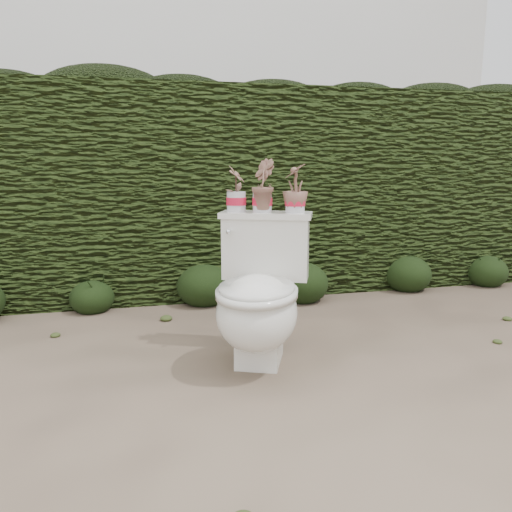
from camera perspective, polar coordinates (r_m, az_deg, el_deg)
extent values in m
plane|color=#846F5B|center=(2.77, -2.79, -11.53)|extent=(60.00, 60.00, 0.00)
cube|color=#2C3D14|center=(4.15, -7.05, 7.26)|extent=(8.00, 1.00, 1.60)
cube|color=silver|center=(8.64, -6.60, 17.06)|extent=(8.00, 3.50, 4.00)
cube|color=silver|center=(2.69, 0.44, -9.95)|extent=(0.32, 0.36, 0.20)
ellipsoid|color=silver|center=(2.53, 0.10, -6.50)|extent=(0.57, 0.63, 0.39)
cube|color=silver|center=(2.77, 1.13, 0.90)|extent=(0.50, 0.34, 0.34)
cube|color=silver|center=(2.74, 1.14, 4.70)|extent=(0.53, 0.37, 0.03)
cylinder|color=silver|center=(2.69, -3.05, 2.86)|extent=(0.04, 0.06, 0.02)
sphere|color=silver|center=(2.66, -3.18, 2.77)|extent=(0.03, 0.03, 0.03)
imported|color=#28621E|center=(2.76, -2.28, 7.54)|extent=(0.14, 0.15, 0.24)
imported|color=#28621E|center=(2.74, 0.73, 7.91)|extent=(0.13, 0.16, 0.28)
imported|color=#28621E|center=(2.72, 4.51, 7.56)|extent=(0.17, 0.17, 0.25)
ellipsoid|color=black|center=(3.74, -18.26, -4.12)|extent=(0.31, 0.31, 0.25)
ellipsoid|color=black|center=(3.75, -5.99, -2.97)|extent=(0.41, 0.41, 0.33)
ellipsoid|color=black|center=(3.82, 5.25, -2.70)|extent=(0.41, 0.41, 0.33)
ellipsoid|color=black|center=(4.32, 16.92, -1.63)|extent=(0.39, 0.39, 0.31)
ellipsoid|color=black|center=(4.73, 24.86, -1.31)|extent=(0.35, 0.35, 0.28)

